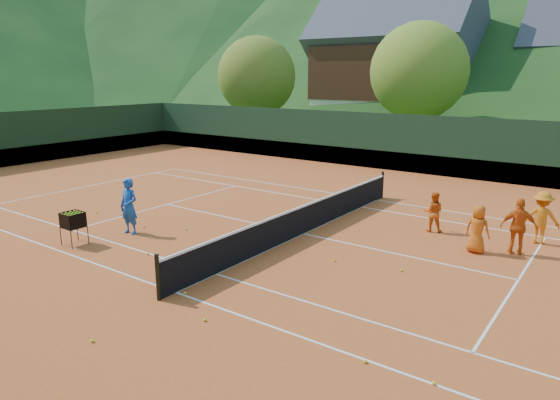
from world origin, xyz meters
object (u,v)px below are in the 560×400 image
Objects in this scene: coach at (129,206)px; student_a at (433,212)px; student_d at (541,218)px; student_b at (519,227)px; chalet_left at (395,67)px; student_c at (478,229)px; tennis_net at (303,219)px; ball_hopper at (73,221)px.

student_a is (7.80, 5.89, -0.24)m from coach.
coach is 12.69m from student_d.
student_a is 0.81× the size of student_d.
coach is 1.12× the size of student_d.
student_b is at bearing 19.68° from coach.
chalet_left is at bearing 92.68° from coach.
coach reaches higher than student_c.
tennis_net is (-5.94, -1.98, -0.31)m from student_b.
student_a is 30.78m from chalet_left.
chalet_left reaches higher than student_b.
student_b is 12.92m from ball_hopper.
student_d is (1.33, 1.94, 0.11)m from student_c.
chalet_left is (-10.00, 30.00, 5.13)m from tennis_net.
student_c is 11.82m from ball_hopper.
tennis_net is at bearing 21.20° from student_a.
chalet_left is (-5.47, 33.21, 4.73)m from coach.
student_d is 7.16m from tennis_net.
coach is at bearing 30.97° from student_c.
student_d is at bearing 36.20° from ball_hopper.
student_c is (9.50, 4.67, -0.20)m from coach.
student_a is 4.23m from tennis_net.
student_d reaches higher than student_a.
student_b is at bearing 69.86° from student_d.
student_b is 0.12× the size of chalet_left.
student_d is 14.01m from ball_hopper.
coach reaches higher than ball_hopper.
student_d reaches higher than ball_hopper.
ball_hopper is (-0.48, -1.67, -0.15)m from coach.
ball_hopper is (-9.98, -6.34, 0.05)m from student_c.
tennis_net is 32.04m from chalet_left.
chalet_left is at bearing 98.15° from ball_hopper.
student_a reaches higher than tennis_net.
chalet_left is at bearing -64.43° from student_d.
student_c is at bearing 16.30° from tennis_net.
student_d is (10.83, 6.60, -0.09)m from coach.
student_c is 2.35m from student_d.
student_a is 11.21m from ball_hopper.
student_d is 0.13× the size of tennis_net.
coach is at bearing -144.67° from tennis_net.
chalet_left is (-13.27, 27.33, 4.97)m from student_a.
student_b reaches higher than student_a.
student_b reaches higher than ball_hopper.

